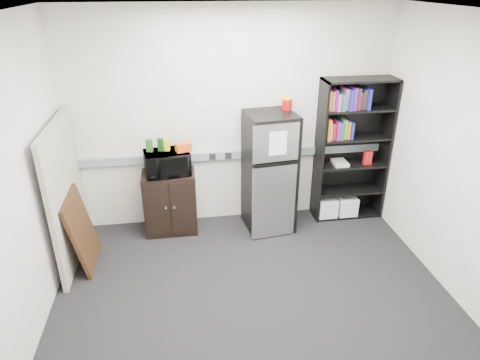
{
  "coord_description": "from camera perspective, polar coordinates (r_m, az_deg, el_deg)",
  "views": [
    {
      "loc": [
        -0.64,
        -3.26,
        2.94
      ],
      "look_at": [
        -0.02,
        0.9,
        0.93
      ],
      "focal_mm": 32.0,
      "sensor_mm": 36.0,
      "label": 1
    }
  ],
  "objects": [
    {
      "name": "wall_note",
      "position": [
        5.21,
        -5.05,
        9.89
      ],
      "size": [
        0.14,
        0.0,
        0.1
      ],
      "primitive_type": "cube",
      "color": "white",
      "rests_on": "wall_back"
    },
    {
      "name": "snack_bag",
      "position": [
        5.07,
        -7.55,
        4.37
      ],
      "size": [
        0.2,
        0.15,
        0.1
      ],
      "primitive_type": "cube",
      "rotation": [
        0.0,
        0.0,
        0.32
      ],
      "color": "#DC4616",
      "rests_on": "microwave"
    },
    {
      "name": "framed_poster",
      "position": [
        5.02,
        -20.33,
        -6.29
      ],
      "size": [
        0.21,
        0.67,
        0.85
      ],
      "rotation": [
        0.0,
        -0.2,
        0.0
      ],
      "color": "#321D0E",
      "rests_on": "floor"
    },
    {
      "name": "bookshelf",
      "position": [
        5.64,
        14.52,
        4.22
      ],
      "size": [
        0.9,
        0.34,
        1.85
      ],
      "color": "black",
      "rests_on": "floor"
    },
    {
      "name": "wall_back",
      "position": [
        5.3,
        -1.16,
        8.01
      ],
      "size": [
        4.0,
        0.02,
        2.7
      ],
      "primitive_type": "cube",
      "color": "silver",
      "rests_on": "floor"
    },
    {
      "name": "snack_box_b",
      "position": [
        5.11,
        -10.49,
        4.64
      ],
      "size": [
        0.08,
        0.06,
        0.15
      ],
      "primitive_type": "cube",
      "rotation": [
        0.0,
        0.0,
        -0.23
      ],
      "color": "#0C350C",
      "rests_on": "microwave"
    },
    {
      "name": "wall_right",
      "position": [
        4.49,
        28.33,
        1.55
      ],
      "size": [
        0.02,
        3.5,
        2.7
      ],
      "primitive_type": "cube",
      "color": "silver",
      "rests_on": "floor"
    },
    {
      "name": "cubicle_partition",
      "position": [
        5.0,
        -22.18,
        -1.76
      ],
      "size": [
        0.06,
        1.3,
        1.62
      ],
      "color": "#A6A093",
      "rests_on": "floor"
    },
    {
      "name": "wall_left",
      "position": [
        3.88,
        -28.11,
        -1.97
      ],
      "size": [
        0.02,
        3.5,
        2.7
      ],
      "primitive_type": "cube",
      "color": "silver",
      "rests_on": "floor"
    },
    {
      "name": "electrical_raceway",
      "position": [
        5.42,
        -1.08,
        3.38
      ],
      "size": [
        3.92,
        0.05,
        0.1
      ],
      "primitive_type": "cube",
      "color": "gray",
      "rests_on": "wall_back"
    },
    {
      "name": "snack_box_a",
      "position": [
        5.12,
        -12.0,
        4.54
      ],
      "size": [
        0.08,
        0.07,
        0.15
      ],
      "primitive_type": "cube",
      "rotation": [
        0.0,
        0.0,
        -0.28
      ],
      "color": "#245618",
      "rests_on": "microwave"
    },
    {
      "name": "ceiling",
      "position": [
        3.34,
        2.82,
        21.32
      ],
      "size": [
        4.0,
        3.5,
        0.02
      ],
      "primitive_type": "cube",
      "color": "white",
      "rests_on": "wall_back"
    },
    {
      "name": "coffee_can",
      "position": [
        5.16,
        6.29,
        10.2
      ],
      "size": [
        0.12,
        0.12,
        0.17
      ],
      "color": "#AC070A",
      "rests_on": "refrigerator"
    },
    {
      "name": "refrigerator",
      "position": [
        5.28,
        3.95,
        0.95
      ],
      "size": [
        0.63,
        0.66,
        1.51
      ],
      "rotation": [
        0.0,
        0.0,
        0.13
      ],
      "color": "black",
      "rests_on": "floor"
    },
    {
      "name": "microwave",
      "position": [
        5.16,
        -9.71,
        2.27
      ],
      "size": [
        0.57,
        0.43,
        0.29
      ],
      "primitive_type": "imported",
      "rotation": [
        0.0,
        0.0,
        0.16
      ],
      "color": "black",
      "rests_on": "cabinet"
    },
    {
      "name": "floor",
      "position": [
        4.44,
        2.05,
        -16.01
      ],
      "size": [
        4.0,
        4.0,
        0.0
      ],
      "primitive_type": "plane",
      "color": "black",
      "rests_on": "ground"
    },
    {
      "name": "cabinet",
      "position": [
        5.4,
        -9.29,
        -2.95
      ],
      "size": [
        0.64,
        0.43,
        0.8
      ],
      "color": "black",
      "rests_on": "floor"
    },
    {
      "name": "snack_box_c",
      "position": [
        5.11,
        -9.78,
        4.63
      ],
      "size": [
        0.08,
        0.06,
        0.14
      ],
      "primitive_type": "cube",
      "rotation": [
        0.0,
        0.0,
        -0.23
      ],
      "color": "yellow",
      "rests_on": "microwave"
    }
  ]
}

